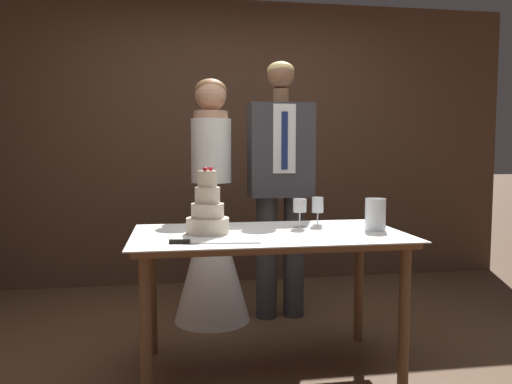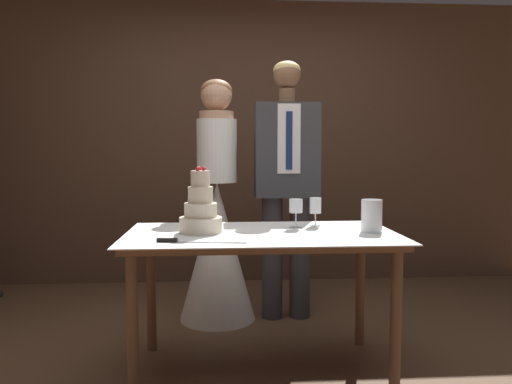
{
  "view_description": "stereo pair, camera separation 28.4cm",
  "coord_description": "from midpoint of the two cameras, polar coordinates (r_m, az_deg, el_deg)",
  "views": [
    {
      "loc": [
        -0.49,
        -2.59,
        1.22
      ],
      "look_at": [
        0.01,
        0.48,
        0.95
      ],
      "focal_mm": 35.0,
      "sensor_mm": 36.0,
      "label": 1
    },
    {
      "loc": [
        -0.21,
        -2.62,
        1.22
      ],
      "look_at": [
        0.01,
        0.48,
        0.95
      ],
      "focal_mm": 35.0,
      "sensor_mm": 36.0,
      "label": 2
    }
  ],
  "objects": [
    {
      "name": "groom",
      "position": [
        3.57,
        0.55,
        1.73
      ],
      "size": [
        0.45,
        0.25,
        1.84
      ],
      "color": "#38383D",
      "rests_on": "ground_plane"
    },
    {
      "name": "cake_table",
      "position": [
        2.73,
        -1.54,
        -6.45
      ],
      "size": [
        1.47,
        0.82,
        0.77
      ],
      "color": "brown",
      "rests_on": "ground_plane"
    },
    {
      "name": "wine_glass_near",
      "position": [
        2.96,
        4.34,
        -1.67
      ],
      "size": [
        0.07,
        0.07,
        0.17
      ],
      "color": "silver",
      "rests_on": "cake_table"
    },
    {
      "name": "wall_back",
      "position": [
        4.63,
        -4.88,
        5.56
      ],
      "size": [
        5.31,
        0.12,
        2.55
      ],
      "primitive_type": "cube",
      "color": "#513828",
      "rests_on": "ground_plane"
    },
    {
      "name": "hurricane_candle",
      "position": [
        2.83,
        10.71,
        -2.63
      ],
      "size": [
        0.11,
        0.11,
        0.18
      ],
      "color": "silver",
      "rests_on": "cake_table"
    },
    {
      "name": "cake_knife",
      "position": [
        2.43,
        -10.09,
        -5.68
      ],
      "size": [
        0.44,
        0.08,
        0.02
      ],
      "rotation": [
        0.0,
        0.0,
        -0.13
      ],
      "color": "silver",
      "rests_on": "cake_table"
    },
    {
      "name": "bride",
      "position": [
        3.56,
        -7.36,
        -4.61
      ],
      "size": [
        0.54,
        0.54,
        1.71
      ],
      "color": "white",
      "rests_on": "ground_plane"
    },
    {
      "name": "tiered_cake",
      "position": [
        2.7,
        -8.57,
        -2.28
      ],
      "size": [
        0.23,
        0.23,
        0.36
      ],
      "color": "beige",
      "rests_on": "cake_table"
    },
    {
      "name": "wine_glass_middle",
      "position": [
        2.87,
        2.21,
        -1.75
      ],
      "size": [
        0.08,
        0.08,
        0.17
      ],
      "color": "silver",
      "rests_on": "cake_table"
    },
    {
      "name": "ground_plane",
      "position": [
        2.9,
        -1.51,
        -20.02
      ],
      "size": [
        40.0,
        40.0,
        0.0
      ],
      "primitive_type": "plane",
      "color": "brown"
    }
  ]
}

